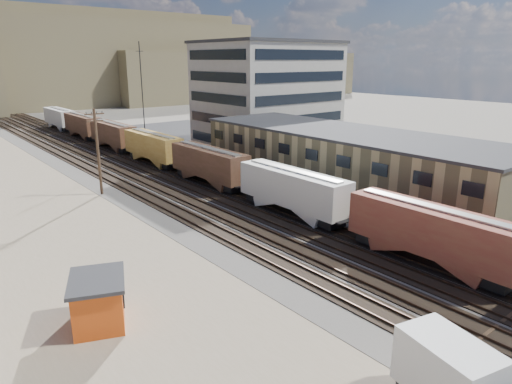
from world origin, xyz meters
TOP-DOWN VIEW (x-y plane):
  - ground at (0.00, 0.00)m, footprint 300.00×300.00m
  - ballast_bed at (0.00, 50.00)m, footprint 18.00×200.00m
  - asphalt_lot at (22.00, 35.00)m, footprint 26.00×120.00m
  - rail_tracks at (-0.55, 50.00)m, footprint 11.40×200.00m
  - freight_train at (3.80, 45.32)m, footprint 3.00×119.74m
  - warehouse at (14.98, 25.00)m, footprint 12.40×40.40m
  - office_tower at (27.95, 54.95)m, footprint 22.60×18.60m
  - utility_pole_north at (-8.50, 42.00)m, footprint 2.20×0.32m
  - radio_mast at (6.00, 60.00)m, footprint 1.20×0.16m
  - maintenance_shed at (-18.90, 15.28)m, footprint 4.46×4.96m
  - parked_car_blue at (20.09, 38.35)m, footprint 5.57×6.64m
  - parked_car_far at (32.30, 55.81)m, footprint 2.94×5.17m

SIDE VIEW (x-z plane):
  - ground at x=0.00m, z-range 0.00..0.00m
  - asphalt_lot at x=22.00m, z-range 0.00..0.04m
  - ballast_bed at x=0.00m, z-range 0.00..0.06m
  - rail_tracks at x=-0.55m, z-range -0.01..0.23m
  - parked_car_far at x=32.30m, z-range 0.00..1.66m
  - parked_car_blue at x=20.09m, z-range 0.00..1.69m
  - maintenance_shed at x=-18.90m, z-range 0.04..3.02m
  - freight_train at x=3.80m, z-range 0.56..5.02m
  - warehouse at x=14.98m, z-range 0.03..7.28m
  - utility_pole_north at x=-8.50m, z-range 0.30..10.30m
  - radio_mast at x=6.00m, z-range 0.12..18.12m
  - office_tower at x=27.95m, z-range 0.04..18.49m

